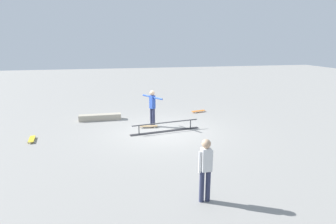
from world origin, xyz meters
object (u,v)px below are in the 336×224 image
grind_rail (166,127)px  loose_skateboard_yellow (32,139)px  skater_main (152,106)px  skateboard_main (149,126)px  bystander_white_shirt (206,167)px  loose_skateboard_orange (198,111)px  skate_ledge (100,117)px

grind_rail → loose_skateboard_yellow: 5.43m
skater_main → skateboard_main: size_ratio=2.05×
bystander_white_shirt → loose_skateboard_orange: (-2.64, -8.61, -0.84)m
skate_ledge → skater_main: size_ratio=1.23×
skate_ledge → loose_skateboard_yellow: size_ratio=2.51×
skateboard_main → bystander_white_shirt: bearing=100.1°
bystander_white_shirt → loose_skateboard_yellow: 7.71m
skateboard_main → bystander_white_shirt: bystander_white_shirt is taller
skate_ledge → bystander_white_shirt: bystander_white_shirt is taller
skateboard_main → loose_skateboard_yellow: size_ratio=1.00×
grind_rail → skate_ledge: grind_rail is taller
skateboard_main → skate_ledge: bearing=-33.1°
grind_rail → skate_ledge: size_ratio=1.54×
grind_rail → skateboard_main: size_ratio=3.87×
loose_skateboard_orange → loose_skateboard_yellow: 8.45m
skate_ledge → loose_skateboard_orange: (-5.29, -0.50, -0.07)m
loose_skateboard_yellow → grind_rail: bearing=-96.7°
skater_main → loose_skateboard_yellow: (5.00, 0.97, -0.90)m
loose_skateboard_orange → loose_skateboard_yellow: size_ratio=1.01×
skate_ledge → loose_skateboard_orange: 5.32m
grind_rail → skate_ledge: 3.76m
bystander_white_shirt → skater_main: bearing=90.5°
skater_main → loose_skateboard_yellow: bearing=-109.4°
skater_main → skateboard_main: (0.21, 0.21, -0.90)m
loose_skateboard_orange → loose_skateboard_yellow: bearing=6.6°
skater_main → grind_rail: bearing=-5.3°
skate_ledge → loose_skateboard_orange: size_ratio=2.49×
loose_skateboard_orange → skateboard_main: bearing=21.7°
skater_main → skateboard_main: bearing=-76.5°
skateboard_main → loose_skateboard_orange: size_ratio=0.99×
skateboard_main → loose_skateboard_orange: (-3.10, -2.27, 0.00)m
skater_main → loose_skateboard_orange: bearing=95.1°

